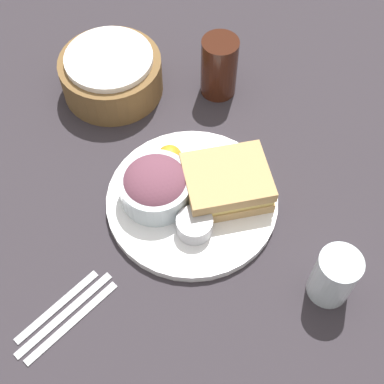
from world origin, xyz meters
TOP-DOWN VIEW (x-y plane):
  - ground_plane at (0.00, 0.00)m, footprint 4.00×4.00m
  - plate at (0.00, 0.00)m, footprint 0.29×0.29m
  - sandwich at (0.06, -0.02)m, footprint 0.17×0.16m
  - salad_bowl at (-0.05, 0.04)m, footprint 0.12×0.12m
  - dressing_cup at (-0.03, -0.05)m, footprint 0.06×0.06m
  - orange_wedge at (0.01, 0.08)m, footprint 0.04×0.04m
  - drink_glass at (0.19, 0.19)m, footprint 0.07×0.07m
  - bread_basket at (0.02, 0.31)m, footprint 0.20×0.20m
  - fork at (-0.27, -0.08)m, footprint 0.17×0.05m
  - knife at (-0.27, -0.06)m, footprint 0.18×0.05m
  - spoon at (-0.28, -0.04)m, footprint 0.15×0.04m
  - water_glass at (0.09, -0.25)m, footprint 0.07×0.07m

SIDE VIEW (x-z plane):
  - ground_plane at x=0.00m, z-range 0.00..0.00m
  - fork at x=-0.27m, z-range 0.00..0.01m
  - knife at x=-0.27m, z-range 0.00..0.01m
  - spoon at x=-0.28m, z-range 0.00..0.01m
  - plate at x=0.00m, z-range 0.00..0.02m
  - dressing_cup at x=-0.03m, z-range 0.02..0.05m
  - orange_wedge at x=0.01m, z-range 0.02..0.06m
  - bread_basket at x=0.02m, z-range 0.00..0.09m
  - sandwich at x=0.06m, z-range 0.02..0.07m
  - salad_bowl at x=-0.05m, z-range 0.01..0.08m
  - water_glass at x=0.09m, z-range 0.00..0.10m
  - drink_glass at x=0.19m, z-range 0.00..0.12m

